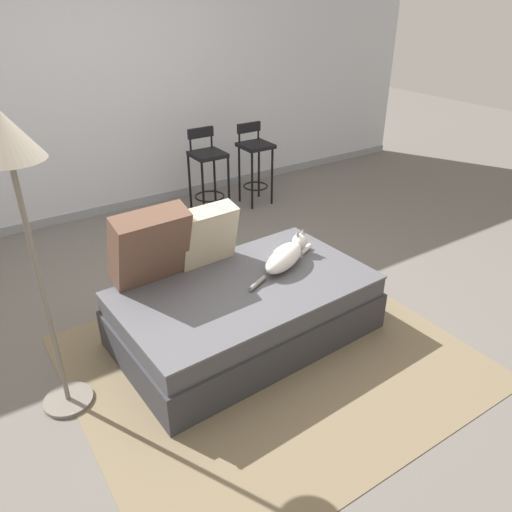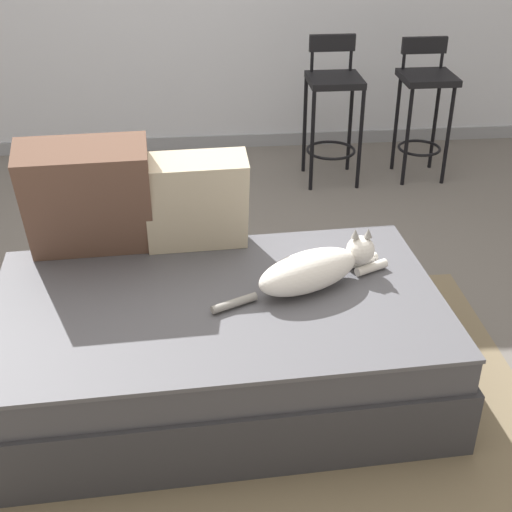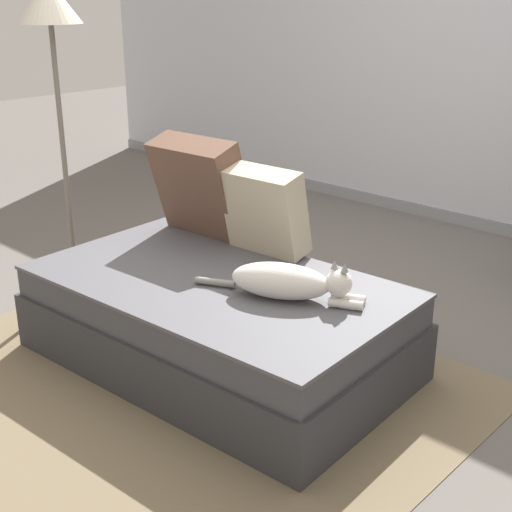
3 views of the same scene
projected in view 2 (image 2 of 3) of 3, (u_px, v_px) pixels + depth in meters
The scene contains 9 objects.
ground_plane at pixel (216, 328), 3.17m from camera, with size 16.00×16.00×0.00m, color #66605B.
wall_baseboard_trim at pixel (201, 142), 5.04m from camera, with size 8.00×0.02×0.09m, color gray.
area_rug at pixel (225, 441), 2.56m from camera, with size 2.38×2.09×0.01m, color #75664C.
couch at pixel (219, 344), 2.72m from camera, with size 1.73×1.07×0.41m.
throw_pillow_corner at pixel (88, 198), 2.77m from camera, with size 0.50×0.33×0.52m.
throw_pillow_middle at pixel (196, 202), 2.84m from camera, with size 0.42×0.25×0.43m.
cat at pixel (315, 269), 2.66m from camera, with size 0.71×0.36×0.19m.
bar_stool_near_window at pixel (333, 101), 4.35m from camera, with size 0.32×0.32×0.88m.
bar_stool_by_doorway at pixel (425, 96), 4.39m from camera, with size 0.32×0.32×0.86m.
Camera 2 is at (-0.07, -2.59, 1.86)m, focal length 50.00 mm.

